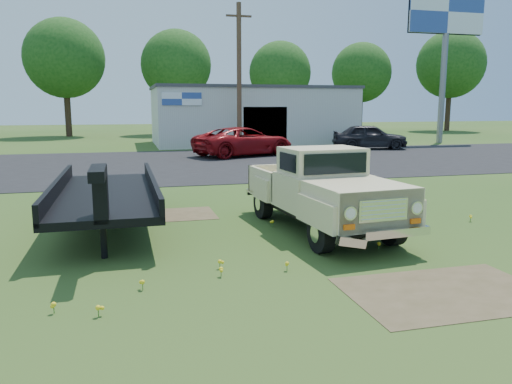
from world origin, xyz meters
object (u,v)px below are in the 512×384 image
Objects in this scene: billboard at (446,26)px; vintage_pickup_truck at (321,189)px; flatbed_trailer at (106,189)px; red_pickup at (244,142)px; dark_sedan at (370,137)px.

billboard is 2.14× the size of vintage_pickup_truck.
flatbed_trailer is at bearing -137.65° from billboard.
vintage_pickup_truck is at bearing 151.49° from red_pickup.
billboard is at bearing 45.59° from vintage_pickup_truck.
billboard reaches higher than red_pickup.
billboard is 30.71m from vintage_pickup_truck.
flatbed_trailer is 23.60m from dark_sedan.
flatbed_trailer is at bearing 155.04° from dark_sedan.
billboard is 1.69× the size of flatbed_trailer.
vintage_pickup_truck is at bearing -18.41° from flatbed_trailer.
dark_sedan is (8.87, 2.25, 0.01)m from red_pickup.
red_pickup is 9.15m from dark_sedan.
red_pickup is at bearing 77.52° from vintage_pickup_truck.
vintage_pickup_truck reaches higher than dark_sedan.
dark_sedan is at bearing -153.64° from billboard.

